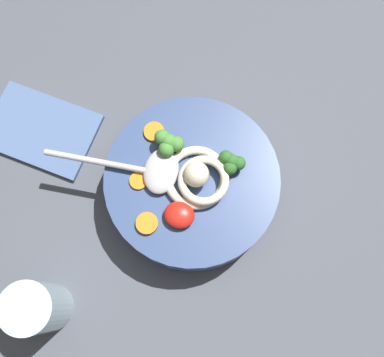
# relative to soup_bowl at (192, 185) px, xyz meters

# --- Properties ---
(table_slab) EXTENTS (1.19, 1.19, 0.04)m
(table_slab) POSITION_rel_soup_bowl_xyz_m (0.02, -0.01, -0.05)
(table_slab) COLOR #474C56
(table_slab) RESTS_ON ground
(soup_bowl) EXTENTS (0.23, 0.23, 0.07)m
(soup_bowl) POSITION_rel_soup_bowl_xyz_m (0.00, 0.00, 0.00)
(soup_bowl) COLOR #334775
(soup_bowl) RESTS_ON table_slab
(noodle_pile) EXTENTS (0.09, 0.09, 0.04)m
(noodle_pile) POSITION_rel_soup_bowl_xyz_m (0.01, 0.00, 0.04)
(noodle_pile) COLOR beige
(noodle_pile) RESTS_ON soup_bowl
(soup_spoon) EXTENTS (0.17, 0.06, 0.02)m
(soup_spoon) POSITION_rel_soup_bowl_xyz_m (-0.05, -0.00, 0.04)
(soup_spoon) COLOR #B7B7BC
(soup_spoon) RESTS_ON soup_bowl
(chili_sauce_dollop) EXTENTS (0.04, 0.03, 0.02)m
(chili_sauce_dollop) POSITION_rel_soup_bowl_xyz_m (-0.00, -0.05, 0.04)
(chili_sauce_dollop) COLOR red
(chili_sauce_dollop) RESTS_ON soup_bowl
(broccoli_floret_center) EXTENTS (0.04, 0.03, 0.03)m
(broccoli_floret_center) POSITION_rel_soup_bowl_xyz_m (-0.04, 0.03, 0.05)
(broccoli_floret_center) COLOR #7A9E60
(broccoli_floret_center) RESTS_ON soup_bowl
(broccoli_floret_near_spoon) EXTENTS (0.03, 0.03, 0.03)m
(broccoli_floret_near_spoon) POSITION_rel_soup_bowl_xyz_m (0.04, 0.03, 0.05)
(broccoli_floret_near_spoon) COLOR #7A9E60
(broccoli_floret_near_spoon) RESTS_ON soup_bowl
(carrot_slice_right) EXTENTS (0.03, 0.03, 0.01)m
(carrot_slice_right) POSITION_rel_soup_bowl_xyz_m (-0.04, -0.07, 0.04)
(carrot_slice_right) COLOR orange
(carrot_slice_right) RESTS_ON soup_bowl
(carrot_slice_rear) EXTENTS (0.03, 0.03, 0.00)m
(carrot_slice_rear) POSITION_rel_soup_bowl_xyz_m (-0.06, 0.05, 0.03)
(carrot_slice_rear) COLOR orange
(carrot_slice_rear) RESTS_ON soup_bowl
(carrot_slice_beside_chili) EXTENTS (0.02, 0.02, 0.00)m
(carrot_slice_beside_chili) POSITION_rel_soup_bowl_xyz_m (-0.06, -0.02, 0.03)
(carrot_slice_beside_chili) COLOR orange
(carrot_slice_beside_chili) RESTS_ON soup_bowl
(drinking_glass) EXTENTS (0.06, 0.06, 0.10)m
(drinking_glass) POSITION_rel_soup_bowl_xyz_m (-0.14, -0.20, 0.02)
(drinking_glass) COLOR silver
(drinking_glass) RESTS_ON table_slab
(folded_napkin) EXTENTS (0.16, 0.12, 0.01)m
(folded_napkin) POSITION_rel_soup_bowl_xyz_m (-0.23, 0.03, -0.03)
(folded_napkin) COLOR #4C6693
(folded_napkin) RESTS_ON table_slab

